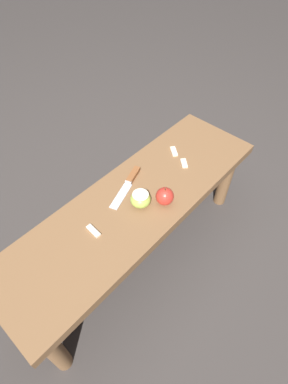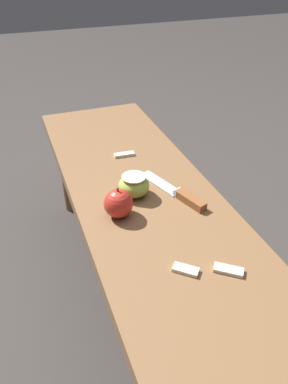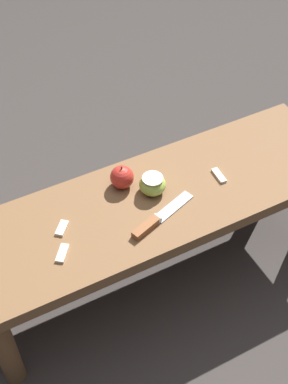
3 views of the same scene
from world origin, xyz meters
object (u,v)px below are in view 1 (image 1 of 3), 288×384
at_px(wooden_bench, 136,210).
at_px(apple_cut, 140,200).
at_px(knife, 130,181).
at_px(apple_whole, 165,196).

xyz_separation_m(wooden_bench, apple_cut, (-0.00, -0.03, 0.09)).
bearing_deg(knife, apple_cut, 44.14).
bearing_deg(apple_whole, knife, 95.23).
bearing_deg(apple_cut, knife, 62.88).
distance_m(knife, apple_whole, 0.17).
xyz_separation_m(knife, apple_whole, (0.02, -0.17, 0.03)).
xyz_separation_m(wooden_bench, apple_whole, (0.07, -0.09, 0.10)).
height_order(knife, apple_cut, apple_cut).
relative_size(wooden_bench, knife, 5.31).
bearing_deg(apple_cut, apple_whole, -41.01).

